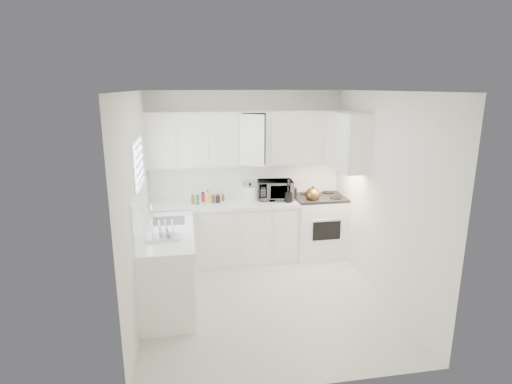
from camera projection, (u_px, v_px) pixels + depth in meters
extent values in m
plane|color=silver|center=(265.00, 300.00, 5.24)|extent=(3.20, 3.20, 0.00)
plane|color=white|center=(267.00, 91.00, 4.59)|extent=(3.20, 3.20, 0.00)
plane|color=white|center=(246.00, 175.00, 6.44)|extent=(3.00, 0.00, 3.00)
plane|color=white|center=(303.00, 254.00, 3.39)|extent=(3.00, 0.00, 3.00)
plane|color=white|center=(137.00, 208.00, 4.67)|extent=(0.00, 3.20, 3.20)
plane|color=white|center=(382.00, 197.00, 5.16)|extent=(0.00, 3.20, 3.20)
cube|color=white|center=(224.00, 204.00, 6.18)|extent=(2.24, 0.64, 0.05)
cube|color=white|center=(167.00, 232.00, 5.00)|extent=(0.64, 1.62, 0.05)
cube|color=white|center=(246.00, 180.00, 6.45)|extent=(2.98, 0.02, 0.55)
cube|color=white|center=(140.00, 210.00, 4.88)|extent=(0.02, 1.60, 0.55)
imported|color=gray|center=(275.00, 188.00, 6.33)|extent=(0.55, 0.33, 0.36)
cylinder|color=white|center=(241.00, 190.00, 6.40)|extent=(0.12, 0.12, 0.27)
cylinder|color=olive|center=(193.00, 198.00, 6.20)|extent=(0.06, 0.06, 0.13)
cylinder|color=#2A7F33|center=(198.00, 199.00, 6.13)|extent=(0.06, 0.06, 0.13)
cylinder|color=red|center=(203.00, 197.00, 6.23)|extent=(0.06, 0.06, 0.13)
cylinder|color=yellow|center=(208.00, 199.00, 6.15)|extent=(0.06, 0.06, 0.13)
cylinder|color=brown|center=(213.00, 197.00, 6.25)|extent=(0.06, 0.06, 0.13)
cylinder|color=black|center=(218.00, 198.00, 6.18)|extent=(0.06, 0.06, 0.13)
cylinder|color=olive|center=(222.00, 196.00, 6.28)|extent=(0.06, 0.06, 0.13)
cylinder|color=red|center=(284.00, 191.00, 6.47)|extent=(0.06, 0.06, 0.19)
cylinder|color=yellow|center=(288.00, 192.00, 6.42)|extent=(0.06, 0.06, 0.19)
cylinder|color=brown|center=(291.00, 191.00, 6.49)|extent=(0.06, 0.06, 0.19)
cylinder|color=black|center=(295.00, 192.00, 6.44)|extent=(0.06, 0.06, 0.19)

